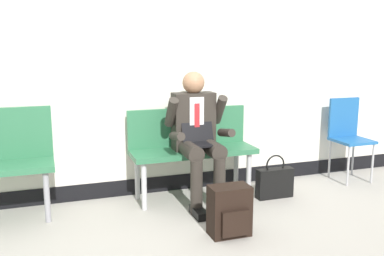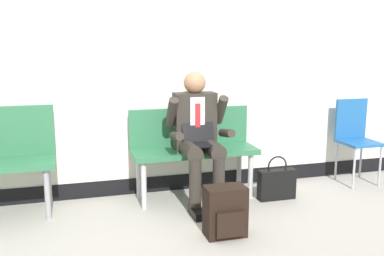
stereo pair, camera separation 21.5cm
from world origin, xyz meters
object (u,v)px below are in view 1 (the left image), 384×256
Objects in this scene: handbag at (275,182)px; folding_chair at (348,131)px; backpack at (230,211)px; bench_with_person at (191,144)px; person_seated at (198,134)px.

folding_chair is at bearing 15.60° from handbag.
folding_chair is (1.08, 0.30, 0.39)m from handbag.
handbag is at bearing 39.99° from backpack.
backpack is (-0.01, -0.97, -0.33)m from bench_with_person.
person_seated reaches higher than folding_chair.
backpack is (-0.01, -0.77, -0.47)m from person_seated.
folding_chair is (1.85, 0.95, 0.35)m from backpack.
folding_chair is at bearing 5.46° from person_seated.
person_seated is at bearing -90.00° from bench_with_person.
person_seated reaches higher than bench_with_person.
bench_with_person is at bearing 90.00° from person_seated.
handbag reaches higher than backpack.
bench_with_person is 0.24m from person_seated.
handbag is at bearing -22.71° from bench_with_person.
folding_chair is (1.85, 0.18, -0.12)m from person_seated.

